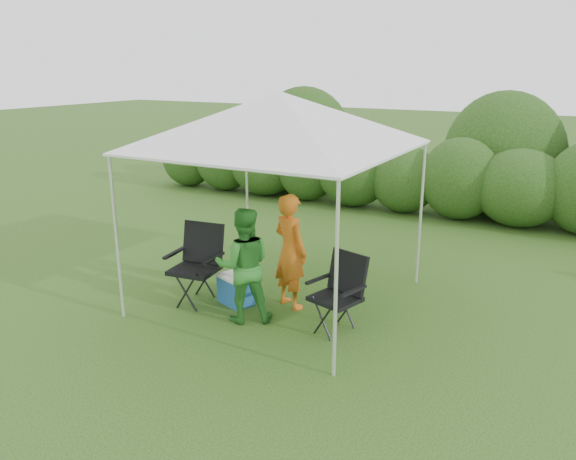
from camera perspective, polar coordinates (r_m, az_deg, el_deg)
The scene contains 9 objects.
ground at distance 7.54m, azimuth -2.68°, elevation -8.25°, with size 70.00×70.00×0.00m, color #355B1C.
hedge at distance 12.58m, azimuth 11.73°, elevation 5.44°, with size 13.41×1.53×1.80m.
canopy at distance 7.32m, azimuth -0.86°, elevation 11.06°, with size 3.10×3.10×2.83m.
chair_right at distance 6.88m, azimuth 5.34°, elevation -5.85°, with size 0.70×0.67×0.96m.
chair_left at distance 7.76m, azimuth -9.13°, elevation -2.85°, with size 0.73×0.67×1.08m.
man at distance 7.42m, azimuth 0.23°, elevation -2.17°, with size 0.57×0.37×1.56m, color orange.
woman at distance 7.05m, azimuth -4.52°, elevation -3.60°, with size 0.72×0.56×1.48m, color #2C7A28.
cooler at distance 7.73m, azimuth -5.30°, elevation -6.02°, with size 0.57×0.49×0.40m.
bottle at distance 7.56m, azimuth -5.15°, elevation -4.01°, with size 0.06×0.06×0.23m, color #592D0C.
Camera 1 is at (3.61, -5.83, 3.15)m, focal length 35.00 mm.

